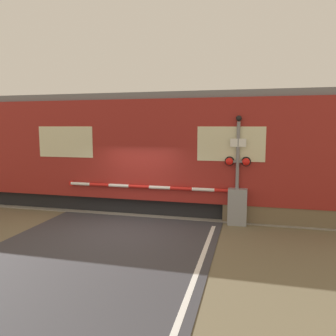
{
  "coord_description": "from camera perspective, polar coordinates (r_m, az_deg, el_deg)",
  "views": [
    {
      "loc": [
        3.66,
        -9.1,
        3.17
      ],
      "look_at": [
        0.86,
        2.07,
        1.69
      ],
      "focal_mm": 35.0,
      "sensor_mm": 36.0,
      "label": 1
    }
  ],
  "objects": [
    {
      "name": "ground_plane",
      "position": [
        10.31,
        -7.6,
        -10.66
      ],
      "size": [
        80.0,
        80.0,
        0.0
      ],
      "primitive_type": "plane",
      "color": "#6B6047"
    },
    {
      "name": "roadside_fence",
      "position": [
        11.11,
        20.78,
        -6.82
      ],
      "size": [
        4.33,
        0.06,
        1.1
      ],
      "color": "#726047",
      "rests_on": "ground_plane"
    },
    {
      "name": "track_bed",
      "position": [
        13.09,
        -2.62,
        -6.61
      ],
      "size": [
        36.0,
        3.2,
        0.13
      ],
      "color": "gray",
      "rests_on": "ground_plane"
    },
    {
      "name": "train",
      "position": [
        13.83,
        -14.09,
        3.1
      ],
      "size": [
        21.52,
        3.04,
        4.32
      ],
      "color": "black",
      "rests_on": "ground_plane"
    },
    {
      "name": "crossing_barrier",
      "position": [
        10.89,
        9.02,
        -5.94
      ],
      "size": [
        6.36,
        0.44,
        1.19
      ],
      "color": "gray",
      "rests_on": "ground_plane"
    },
    {
      "name": "signal_post",
      "position": [
        10.64,
        12.03,
        0.75
      ],
      "size": [
        0.82,
        0.26,
        3.5
      ],
      "color": "gray",
      "rests_on": "ground_plane"
    }
  ]
}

